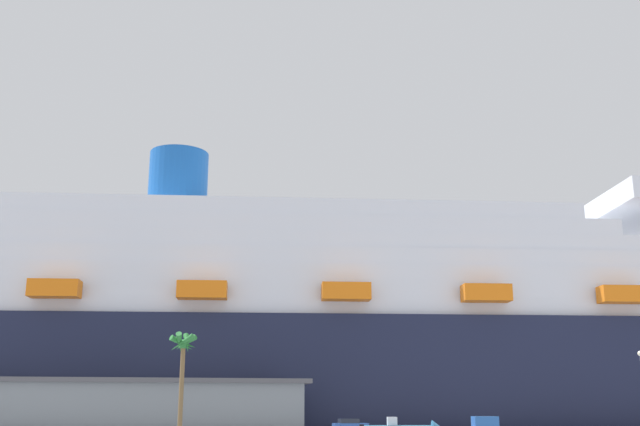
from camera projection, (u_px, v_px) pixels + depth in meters
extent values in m
cube|color=#191E38|center=(338.00, 373.00, 135.94)|extent=(202.69, 42.33, 17.92)
cube|color=white|center=(337.00, 316.00, 138.56)|extent=(178.44, 38.48, 2.91)
cube|color=white|center=(315.00, 300.00, 139.02)|extent=(172.64, 37.69, 2.91)
cube|color=white|center=(294.00, 284.00, 139.48)|extent=(165.38, 37.01, 2.91)
cube|color=white|center=(272.00, 268.00, 139.94)|extent=(155.44, 35.87, 2.91)
cube|color=white|center=(251.00, 253.00, 140.40)|extent=(150.54, 34.85, 2.91)
cube|color=white|center=(230.00, 237.00, 140.86)|extent=(140.69, 33.98, 2.91)
cube|color=white|center=(209.00, 222.00, 141.32)|extent=(135.68, 33.25, 2.91)
cylinder|color=#1959B2|center=(178.00, 184.00, 142.77)|extent=(11.72, 11.72, 11.81)
cube|color=orange|center=(55.00, 289.00, 120.43)|extent=(8.17, 3.65, 2.80)
cube|color=orange|center=(202.00, 290.00, 122.01)|extent=(8.17, 3.65, 2.80)
cube|color=orange|center=(346.00, 292.00, 123.58)|extent=(8.17, 3.65, 2.80)
cube|color=orange|center=(486.00, 293.00, 125.16)|extent=(8.17, 3.65, 2.80)
cube|color=orange|center=(623.00, 295.00, 126.74)|extent=(8.17, 3.65, 2.80)
cube|color=slate|center=(116.00, 407.00, 105.42)|extent=(50.74, 27.55, 6.02)
cube|color=#4C4C51|center=(118.00, 383.00, 106.25)|extent=(52.77, 28.66, 0.60)
cube|color=#2659A5|center=(485.00, 422.00, 63.99)|extent=(2.22, 2.06, 0.90)
cube|color=#26333F|center=(493.00, 423.00, 63.98)|extent=(0.30, 1.68, 0.63)
cube|color=silver|center=(392.00, 421.00, 63.94)|extent=(0.91, 1.09, 0.70)
cylinder|color=brown|center=(181.00, 389.00, 84.76)|extent=(0.52, 0.52, 9.95)
cone|color=#287233|center=(187.00, 344.00, 86.15)|extent=(1.18, 2.81, 2.57)
cone|color=#287233|center=(185.00, 344.00, 86.39)|extent=(3.00, 2.24, 1.70)
cone|color=#287233|center=(182.00, 344.00, 86.34)|extent=(2.99, 2.17, 1.90)
cone|color=#287233|center=(180.00, 343.00, 86.03)|extent=(0.98, 2.81, 2.54)
cone|color=#287233|center=(182.00, 343.00, 85.66)|extent=(3.04, 1.67, 2.16)
cone|color=#287233|center=(186.00, 343.00, 85.78)|extent=(2.72, 2.46, 2.18)
sphere|color=#287233|center=(183.00, 344.00, 86.01)|extent=(1.10, 1.10, 1.10)
sphere|color=#F9F2CC|center=(640.00, 353.00, 79.35)|extent=(0.56, 0.56, 0.56)
cube|color=#264C99|center=(350.00, 426.00, 94.87)|extent=(4.52, 2.09, 0.70)
cube|color=#1E232D|center=(349.00, 421.00, 94.98)|extent=(2.57, 1.78, 0.55)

